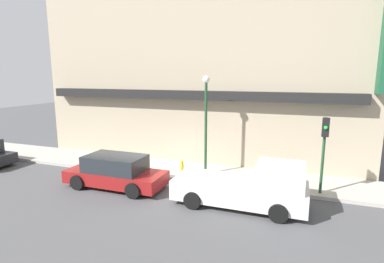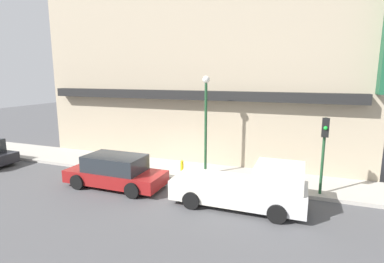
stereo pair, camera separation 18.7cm
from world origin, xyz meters
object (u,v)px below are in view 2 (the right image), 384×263
Objects in this scene: fire_hydrant at (182,167)px; street_lamp at (206,113)px; parked_car at (115,171)px; pickup_truck at (247,187)px; traffic_light at (324,142)px.

street_lamp is (1.16, 0.39, 2.84)m from fire_hydrant.
parked_car is 0.94× the size of street_lamp.
fire_hydrant is 0.14× the size of street_lamp.
street_lamp reaches higher than parked_car.
pickup_truck is 1.12× the size of parked_car.
parked_car is 3.44m from fire_hydrant.
parked_car is at bearing -141.24° from street_lamp.
fire_hydrant is 0.22× the size of traffic_light.
traffic_light is at bearing -8.89° from street_lamp.
fire_hydrant is at bearing 47.93° from parked_car.
pickup_truck is 1.05× the size of street_lamp.
traffic_light is (9.07, 1.99, 1.73)m from parked_car.
parked_car is 1.42× the size of traffic_light.
fire_hydrant is 6.97m from traffic_light.
fire_hydrant is (-3.87, 2.46, -0.30)m from pickup_truck.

